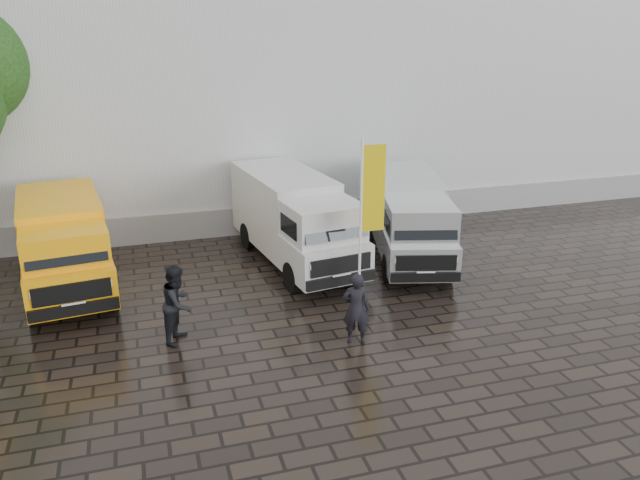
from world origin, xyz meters
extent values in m
plane|color=black|center=(0.00, 0.00, 0.00)|extent=(120.00, 120.00, 0.00)
cube|color=silver|center=(2.00, 16.00, 6.00)|extent=(44.00, 16.00, 12.00)
cube|color=gray|center=(2.00, 7.95, 0.50)|extent=(44.00, 0.15, 1.00)
cylinder|color=black|center=(0.08, 0.85, 0.02)|extent=(0.50, 0.50, 0.04)
cylinder|color=white|center=(0.08, 0.85, 2.32)|extent=(0.07, 0.07, 4.64)
cube|color=#D4B60B|center=(0.41, 0.85, 3.34)|extent=(0.60, 0.03, 2.23)
cube|color=black|center=(4.07, 7.36, 0.53)|extent=(0.72, 0.72, 1.07)
imported|color=black|center=(-0.58, -0.75, 0.89)|extent=(0.76, 0.63, 1.78)
imported|color=black|center=(-4.61, 0.60, 0.96)|extent=(1.08, 1.17, 1.93)
camera|label=1|loc=(-5.24, -13.27, 7.36)|focal=35.00mm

